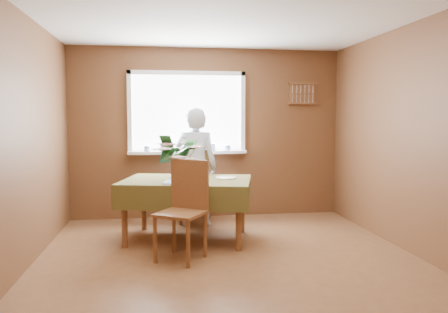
{
  "coord_description": "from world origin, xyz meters",
  "views": [
    {
      "loc": [
        -0.7,
        -4.21,
        1.47
      ],
      "look_at": [
        0.0,
        0.55,
        1.05
      ],
      "focal_mm": 35.0,
      "sensor_mm": 36.0,
      "label": 1
    }
  ],
  "objects": [
    {
      "name": "floor",
      "position": [
        0.0,
        0.0,
        0.0
      ],
      "size": [
        4.5,
        4.5,
        0.0
      ],
      "primitive_type": "plane",
      "color": "brown",
      "rests_on": "ground"
    },
    {
      "name": "ceiling",
      "position": [
        0.0,
        0.0,
        2.5
      ],
      "size": [
        4.5,
        4.5,
        0.0
      ],
      "primitive_type": "plane",
      "rotation": [
        3.14,
        0.0,
        0.0
      ],
      "color": "white",
      "rests_on": "wall_back"
    },
    {
      "name": "wall_back",
      "position": [
        0.0,
        2.25,
        1.25
      ],
      "size": [
        4.0,
        0.0,
        4.0
      ],
      "primitive_type": "plane",
      "rotation": [
        1.57,
        0.0,
        0.0
      ],
      "color": "brown",
      "rests_on": "floor"
    },
    {
      "name": "wall_front",
      "position": [
        0.0,
        -2.25,
        1.25
      ],
      "size": [
        4.0,
        0.0,
        4.0
      ],
      "primitive_type": "plane",
      "rotation": [
        -1.57,
        0.0,
        0.0
      ],
      "color": "brown",
      "rests_on": "floor"
    },
    {
      "name": "wall_left",
      "position": [
        -2.0,
        0.0,
        1.25
      ],
      "size": [
        0.0,
        4.5,
        4.5
      ],
      "primitive_type": "plane",
      "rotation": [
        1.57,
        0.0,
        1.57
      ],
      "color": "brown",
      "rests_on": "floor"
    },
    {
      "name": "wall_right",
      "position": [
        2.0,
        0.0,
        1.25
      ],
      "size": [
        0.0,
        4.5,
        4.5
      ],
      "primitive_type": "plane",
      "rotation": [
        1.57,
        0.0,
        -1.57
      ],
      "color": "brown",
      "rests_on": "floor"
    },
    {
      "name": "window_assembly",
      "position": [
        -0.3,
        2.2,
        1.35
      ],
      "size": [
        1.72,
        0.2,
        1.22
      ],
      "color": "white",
      "rests_on": "wall_back"
    },
    {
      "name": "spoon_rack",
      "position": [
        1.45,
        2.22,
        1.85
      ],
      "size": [
        0.44,
        0.05,
        0.33
      ],
      "color": "brown",
      "rests_on": "wall_back"
    },
    {
      "name": "dining_table",
      "position": [
        -0.39,
        1.01,
        0.65
      ],
      "size": [
        1.72,
        1.36,
        0.75
      ],
      "rotation": [
        0.0,
        0.0,
        -0.23
      ],
      "color": "brown",
      "rests_on": "floor"
    },
    {
      "name": "chair_far",
      "position": [
        -0.23,
        1.82,
        0.56
      ],
      "size": [
        0.51,
        0.51,
        1.05
      ],
      "rotation": [
        0.0,
        0.0,
        3.0
      ],
      "color": "brown",
      "rests_on": "floor"
    },
    {
      "name": "chair_near",
      "position": [
        -0.45,
        0.32,
        0.56
      ],
      "size": [
        0.61,
        0.61,
        1.03
      ],
      "rotation": [
        0.0,
        0.0,
        -0.56
      ],
      "color": "brown",
      "rests_on": "floor"
    },
    {
      "name": "seated_woman",
      "position": [
        -0.22,
        1.69,
        0.81
      ],
      "size": [
        0.65,
        0.5,
        1.61
      ],
      "primitive_type": "imported",
      "rotation": [
        0.0,
        0.0,
        2.94
      ],
      "color": "white",
      "rests_on": "floor"
    },
    {
      "name": "flower_bouquet",
      "position": [
        -0.49,
        0.79,
        1.05
      ],
      "size": [
        0.55,
        0.55,
        0.47
      ],
      "rotation": [
        0.0,
        0.0,
        0.01
      ],
      "color": "white",
      "rests_on": "dining_table"
    },
    {
      "name": "side_plate",
      "position": [
        0.09,
        1.03,
        0.74
      ],
      "size": [
        0.29,
        0.29,
        0.01
      ],
      "primitive_type": "cylinder",
      "rotation": [
        0.0,
        0.0,
        -0.16
      ],
      "color": "white",
      "rests_on": "dining_table"
    },
    {
      "name": "table_knife",
      "position": [
        -0.31,
        0.73,
        0.75
      ],
      "size": [
        0.12,
        0.21,
        0.0
      ],
      "primitive_type": "cube",
      "rotation": [
        0.0,
        0.0,
        -0.49
      ],
      "color": "silver",
      "rests_on": "dining_table"
    }
  ]
}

